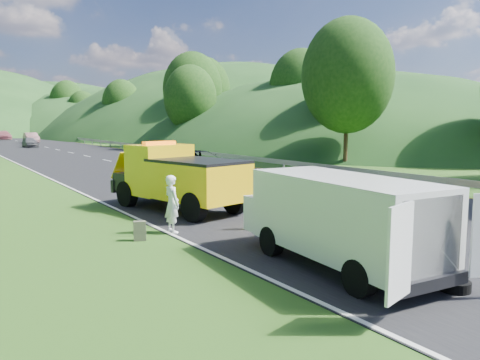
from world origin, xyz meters
TOP-DOWN VIEW (x-y plane):
  - ground at (0.00, 0.00)m, footprint 320.00×320.00m
  - road_surface at (3.00, 40.00)m, footprint 14.00×200.00m
  - guardrail at (10.30, 52.50)m, footprint 0.06×140.00m
  - tree_line_right at (23.00, 60.00)m, footprint 14.00×140.00m
  - tow_truck at (-1.95, 4.38)m, footprint 3.39×6.37m
  - white_van at (-2.03, -4.08)m, footprint 3.28×6.22m
  - woman at (-3.75, 1.11)m, footprint 0.48×0.65m
  - child at (-1.60, 0.08)m, footprint 0.55×0.52m
  - worker at (-0.48, -4.62)m, footprint 1.30×0.83m
  - suitcase at (-4.93, 0.79)m, footprint 0.40×0.32m
  - spare_tire at (-1.23, -6.54)m, footprint 0.60×0.60m
  - passing_suv at (4.22, 13.88)m, footprint 3.42×5.91m
  - dist_car_a at (1.34, 53.76)m, footprint 1.57×3.90m
  - dist_car_b at (3.57, 65.60)m, footprint 1.69×4.86m
  - dist_car_c at (2.03, 83.35)m, footprint 2.22×5.45m

SIDE VIEW (x-z plane):
  - ground at x=0.00m, z-range 0.00..0.00m
  - guardrail at x=10.30m, z-range -0.76..0.76m
  - tree_line_right at x=23.00m, z-range -7.00..7.00m
  - woman at x=-3.75m, z-range -0.88..0.88m
  - child at x=-1.60m, z-range -0.45..0.45m
  - worker at x=-0.48m, z-range -0.95..0.95m
  - spare_tire at x=-1.23m, z-range -0.10..0.10m
  - passing_suv at x=4.22m, z-range -0.77..0.77m
  - dist_car_a at x=1.34m, z-range -0.66..0.66m
  - dist_car_b at x=3.57m, z-range -0.80..0.80m
  - dist_car_c at x=2.03m, z-range -0.79..0.79m
  - road_surface at x=3.00m, z-range 0.00..0.02m
  - suitcase at x=-4.93m, z-range 0.00..0.56m
  - white_van at x=-2.03m, z-range 0.14..2.28m
  - tow_truck at x=-1.95m, z-range -0.03..2.57m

